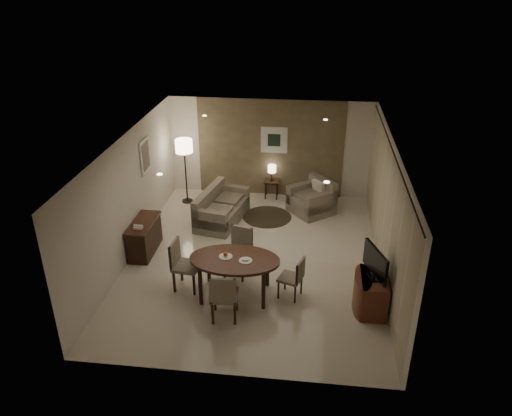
# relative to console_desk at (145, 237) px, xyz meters

# --- Properties ---
(room_shell) EXTENTS (5.50, 7.00, 2.70)m
(room_shell) POSITION_rel_console_desk_xyz_m (2.49, 0.40, 0.98)
(room_shell) COLOR beige
(room_shell) RESTS_ON ground
(taupe_accent) EXTENTS (3.96, 0.03, 2.70)m
(taupe_accent) POSITION_rel_console_desk_xyz_m (2.49, 3.48, 0.98)
(taupe_accent) COLOR #796B4B
(taupe_accent) RESTS_ON wall_back
(curtain_wall) EXTENTS (0.08, 6.70, 2.58)m
(curtain_wall) POSITION_rel_console_desk_xyz_m (5.17, 0.00, 0.95)
(curtain_wall) COLOR beige
(curtain_wall) RESTS_ON wall_right
(curtain_rod) EXTENTS (0.03, 6.80, 0.03)m
(curtain_rod) POSITION_rel_console_desk_xyz_m (5.17, 0.00, 2.27)
(curtain_rod) COLOR black
(curtain_rod) RESTS_ON wall_right
(art_back_frame) EXTENTS (0.72, 0.03, 0.72)m
(art_back_frame) POSITION_rel_console_desk_xyz_m (2.59, 3.46, 1.23)
(art_back_frame) COLOR silver
(art_back_frame) RESTS_ON wall_back
(art_back_canvas) EXTENTS (0.34, 0.01, 0.34)m
(art_back_canvas) POSITION_rel_console_desk_xyz_m (2.59, 3.44, 1.23)
(art_back_canvas) COLOR black
(art_back_canvas) RESTS_ON wall_back
(art_left_frame) EXTENTS (0.03, 0.60, 0.80)m
(art_left_frame) POSITION_rel_console_desk_xyz_m (-0.23, 1.20, 1.48)
(art_left_frame) COLOR silver
(art_left_frame) RESTS_ON wall_left
(art_left_canvas) EXTENTS (0.01, 0.46, 0.64)m
(art_left_canvas) POSITION_rel_console_desk_xyz_m (-0.21, 1.20, 1.48)
(art_left_canvas) COLOR gray
(art_left_canvas) RESTS_ON wall_left
(downlight_nl) EXTENTS (0.10, 0.10, 0.01)m
(downlight_nl) POSITION_rel_console_desk_xyz_m (1.09, -1.80, 2.31)
(downlight_nl) COLOR white
(downlight_nl) RESTS_ON ceiling
(downlight_nr) EXTENTS (0.10, 0.10, 0.01)m
(downlight_nr) POSITION_rel_console_desk_xyz_m (3.89, -1.80, 2.31)
(downlight_nr) COLOR white
(downlight_nr) RESTS_ON ceiling
(downlight_fl) EXTENTS (0.10, 0.10, 0.01)m
(downlight_fl) POSITION_rel_console_desk_xyz_m (1.09, 1.80, 2.31)
(downlight_fl) COLOR white
(downlight_fl) RESTS_ON ceiling
(downlight_fr) EXTENTS (0.10, 0.10, 0.01)m
(downlight_fr) POSITION_rel_console_desk_xyz_m (3.89, 1.80, 2.31)
(downlight_fr) COLOR white
(downlight_fr) RESTS_ON ceiling
(console_desk) EXTENTS (0.48, 1.20, 0.75)m
(console_desk) POSITION_rel_console_desk_xyz_m (0.00, 0.00, 0.00)
(console_desk) COLOR #472C17
(console_desk) RESTS_ON floor
(telephone) EXTENTS (0.20, 0.14, 0.09)m
(telephone) POSITION_rel_console_desk_xyz_m (0.00, -0.30, 0.43)
(telephone) COLOR white
(telephone) RESTS_ON console_desk
(tv_cabinet) EXTENTS (0.48, 0.90, 0.70)m
(tv_cabinet) POSITION_rel_console_desk_xyz_m (4.89, -1.50, -0.03)
(tv_cabinet) COLOR brown
(tv_cabinet) RESTS_ON floor
(flat_tv) EXTENTS (0.36, 0.85, 0.60)m
(flat_tv) POSITION_rel_console_desk_xyz_m (4.87, -1.50, 0.65)
(flat_tv) COLOR black
(flat_tv) RESTS_ON tv_cabinet
(dining_table) EXTENTS (1.75, 1.09, 0.82)m
(dining_table) POSITION_rel_console_desk_xyz_m (2.26, -1.36, 0.03)
(dining_table) COLOR #472C17
(dining_table) RESTS_ON floor
(chair_near) EXTENTS (0.52, 0.52, 1.00)m
(chair_near) POSITION_rel_console_desk_xyz_m (2.19, -2.08, 0.13)
(chair_near) COLOR gray
(chair_near) RESTS_ON floor
(chair_far) EXTENTS (0.61, 0.61, 1.02)m
(chair_far) POSITION_rel_console_desk_xyz_m (2.21, -0.66, 0.14)
(chair_far) COLOR gray
(chair_far) RESTS_ON floor
(chair_left) EXTENTS (0.55, 0.55, 1.03)m
(chair_left) POSITION_rel_console_desk_xyz_m (1.29, -1.24, 0.14)
(chair_left) COLOR gray
(chair_left) RESTS_ON floor
(chair_right) EXTENTS (0.53, 0.53, 0.86)m
(chair_right) POSITION_rel_console_desk_xyz_m (3.34, -1.28, 0.06)
(chair_right) COLOR gray
(chair_right) RESTS_ON floor
(plate_a) EXTENTS (0.26, 0.26, 0.02)m
(plate_a) POSITION_rel_console_desk_xyz_m (2.08, -1.31, 0.45)
(plate_a) COLOR white
(plate_a) RESTS_ON dining_table
(plate_b) EXTENTS (0.26, 0.26, 0.02)m
(plate_b) POSITION_rel_console_desk_xyz_m (2.48, -1.41, 0.45)
(plate_b) COLOR white
(plate_b) RESTS_ON dining_table
(fruit_apple) EXTENTS (0.09, 0.09, 0.09)m
(fruit_apple) POSITION_rel_console_desk_xyz_m (2.08, -1.31, 0.50)
(fruit_apple) COLOR #B74F14
(fruit_apple) RESTS_ON plate_a
(napkin) EXTENTS (0.12, 0.08, 0.03)m
(napkin) POSITION_rel_console_desk_xyz_m (2.48, -1.41, 0.47)
(napkin) COLOR white
(napkin) RESTS_ON plate_b
(round_rug) EXTENTS (1.25, 1.25, 0.01)m
(round_rug) POSITION_rel_console_desk_xyz_m (2.56, 2.03, -0.37)
(round_rug) COLOR #393220
(round_rug) RESTS_ON floor
(sofa) EXTENTS (1.89, 1.21, 0.82)m
(sofa) POSITION_rel_console_desk_xyz_m (1.45, 1.68, 0.04)
(sofa) COLOR gray
(sofa) RESTS_ON floor
(armchair) EXTENTS (1.34, 1.35, 0.87)m
(armchair) POSITION_rel_console_desk_xyz_m (3.67, 2.44, 0.06)
(armchair) COLOR gray
(armchair) RESTS_ON floor
(side_table) EXTENTS (0.39, 0.39, 0.50)m
(side_table) POSITION_rel_console_desk_xyz_m (2.56, 3.25, -0.12)
(side_table) COLOR black
(side_table) RESTS_ON floor
(table_lamp) EXTENTS (0.22, 0.22, 0.50)m
(table_lamp) POSITION_rel_console_desk_xyz_m (2.56, 3.25, 0.38)
(table_lamp) COLOR #FFEAC1
(table_lamp) RESTS_ON side_table
(floor_lamp) EXTENTS (0.45, 0.45, 1.77)m
(floor_lamp) POSITION_rel_console_desk_xyz_m (0.30, 2.70, 0.51)
(floor_lamp) COLOR #FFE5B7
(floor_lamp) RESTS_ON floor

